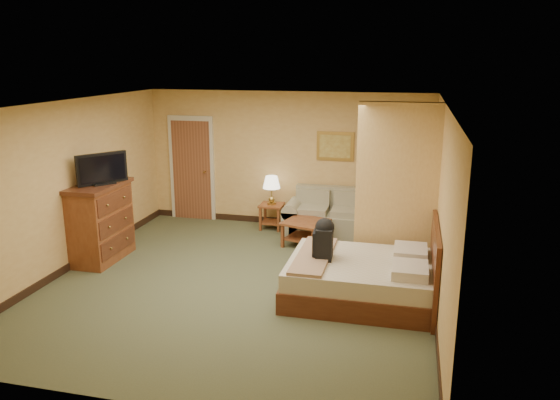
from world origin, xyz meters
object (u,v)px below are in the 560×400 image
(loveseat, at_px, (330,220))
(coffee_table, at_px, (306,228))
(bed, at_px, (365,278))
(dresser, at_px, (101,222))

(loveseat, xyz_separation_m, coffee_table, (-0.33, -0.72, 0.04))
(loveseat, bearing_deg, bed, -71.76)
(coffee_table, height_order, bed, bed)
(dresser, bearing_deg, bed, -6.50)
(loveseat, height_order, bed, bed)
(coffee_table, bearing_deg, dresser, -154.60)
(dresser, bearing_deg, loveseat, 32.59)
(dresser, bearing_deg, coffee_table, 25.40)
(coffee_table, relative_size, dresser, 0.67)
(loveseat, relative_size, bed, 0.85)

